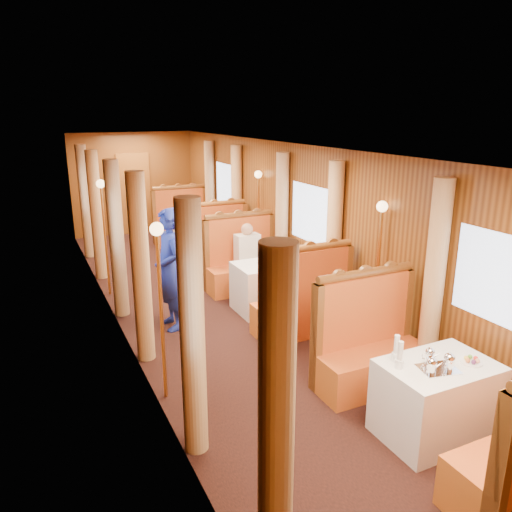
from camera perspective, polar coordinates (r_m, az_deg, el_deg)
floor at (r=7.63m, az=-3.58°, el=-6.95°), size 3.00×12.00×0.01m
ceiling at (r=7.03m, az=-3.94°, el=12.13°), size 3.00×12.00×0.01m
wall_far at (r=12.90m, az=-13.80°, el=8.03°), size 3.00×0.01×2.50m
wall_left at (r=6.84m, az=-15.50°, el=0.80°), size 0.01×12.00×2.50m
wall_right at (r=7.89m, az=6.44°, el=3.33°), size 0.01×12.00×2.50m
doorway_far at (r=12.91m, az=-13.70°, el=6.92°), size 0.80×0.04×2.00m
table_near at (r=5.21m, az=19.86°, el=-15.17°), size 1.05×0.72×0.75m
banquette_near_aft at (r=5.83m, az=12.82°, el=-10.45°), size 1.30×0.55×1.34m
table_mid at (r=7.78m, az=1.51°, el=-3.48°), size 1.05×0.72×0.75m
banquette_mid_fwd at (r=6.93m, az=5.33°, el=-5.66°), size 1.30×0.55×1.34m
banquette_mid_aft at (r=8.63m, az=-1.53°, el=-1.11°), size 1.30×0.55×1.34m
table_far at (r=10.88m, az=-6.85°, el=2.20°), size 1.05×0.72×0.75m
banquette_far_fwd at (r=9.94m, az=-4.97°, el=1.19°), size 1.30×0.55×1.34m
banquette_far_aft at (r=11.81m, az=-8.45°, el=3.51°), size 1.30×0.55×1.34m
tea_tray at (r=4.91m, az=20.08°, el=-12.06°), size 0.39×0.32×0.01m
teapot_left at (r=4.79m, az=19.39°, el=-12.00°), size 0.17×0.15×0.12m
teapot_right at (r=4.90m, az=21.18°, el=-11.49°), size 0.20×0.18×0.13m
teapot_back at (r=4.98m, az=19.22°, el=-10.89°), size 0.17×0.15×0.12m
fruit_plate at (r=5.15m, az=23.42°, el=-10.96°), size 0.20×0.20×0.05m
cup_inboard at (r=4.79m, az=16.10°, el=-11.09°), size 0.08×0.08×0.26m
cup_outboard at (r=4.91m, az=15.73°, el=-10.40°), size 0.08×0.08×0.26m
rose_vase_mid at (r=7.61m, az=1.25°, el=0.43°), size 0.06×0.06×0.36m
rose_vase_far at (r=10.79m, az=-7.00°, el=5.08°), size 0.06×0.06×0.36m
window_left_near at (r=3.57m, az=-5.07°, el=-9.70°), size 0.01×1.20×0.90m
curtain_left_near_a at (r=3.13m, az=2.30°, el=-19.60°), size 0.22×0.22×2.35m
curtain_left_near_b at (r=4.38m, az=-7.30°, el=-8.58°), size 0.22×0.22×2.35m
window_right_near at (r=5.29m, az=26.64°, el=-2.62°), size 0.01×1.20×0.90m
curtain_right_near_b at (r=5.78m, az=19.65°, el=-3.18°), size 0.22×0.22×2.35m
window_left_mid at (r=6.79m, az=-15.50°, el=2.44°), size 0.01×1.20×0.90m
curtain_left_mid_a at (r=6.14m, az=-13.03°, el=-1.50°), size 0.22×0.22×2.35m
curtain_left_mid_b at (r=7.62m, az=-15.64°, el=1.78°), size 0.22×0.22×2.35m
window_right_mid at (r=7.84m, az=6.39°, el=4.74°), size 0.01×1.20×0.90m
curtain_right_mid_a at (r=7.21m, az=8.85°, el=1.38°), size 0.22×0.22×2.35m
curtain_right_mid_b at (r=8.50m, az=2.97°, el=3.84°), size 0.22×0.22×2.35m
window_left_far at (r=10.20m, az=-19.11°, el=6.64°), size 0.01×1.20×0.90m
curtain_left_far_a at (r=9.49m, az=-17.75°, el=4.41°), size 0.22×0.22×2.35m
curtain_left_far_b at (r=11.02m, az=-18.93°, el=5.87°), size 0.22×0.22×2.35m
window_right_far at (r=10.92m, az=-3.36°, el=8.10°), size 0.01×1.20×0.90m
curtain_right_far_a at (r=10.22m, az=-2.22°, el=5.97°), size 0.22×0.22×2.35m
curtain_right_far_b at (r=11.64m, az=-5.28°, el=7.20°), size 0.22×0.22×2.35m
sconce_left_fore at (r=5.17m, az=-10.99°, el=-2.31°), size 0.14×0.14×1.95m
sconce_right_fore at (r=6.42m, az=13.92°, el=1.16°), size 0.14×0.14×1.95m
sconce_left_aft at (r=8.51m, az=-17.06°, el=4.59°), size 0.14×0.14×1.95m
sconce_right_aft at (r=9.32m, az=0.25°, el=6.28°), size 0.14×0.14×1.95m
steward at (r=7.07m, az=-9.85°, el=-1.54°), size 0.46×0.66×1.74m
passenger at (r=8.34m, az=-0.92°, el=0.55°), size 0.40×0.44×0.76m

